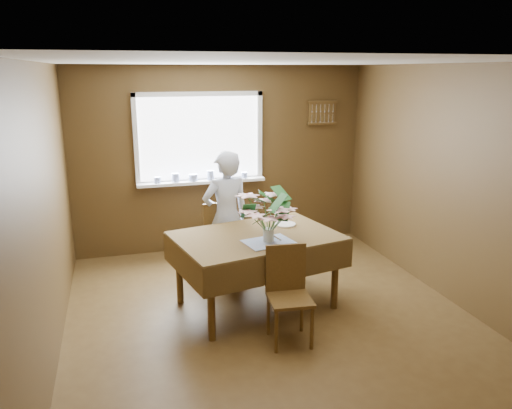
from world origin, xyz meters
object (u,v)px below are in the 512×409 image
object	(u,v)px
dining_table	(256,244)
flower_bouquet	(269,212)
chair_far	(217,236)
chair_near	(288,289)
seated_woman	(226,217)

from	to	relation	value
dining_table	flower_bouquet	world-z (taller)	flower_bouquet
chair_far	dining_table	bearing A→B (deg)	94.76
chair_far	flower_bouquet	distance (m)	1.29
chair_near	flower_bouquet	distance (m)	0.78
dining_table	seated_woman	world-z (taller)	seated_woman
dining_table	flower_bouquet	size ratio (longest dim) A/B	3.31
dining_table	chair_far	bearing A→B (deg)	93.18
seated_woman	chair_far	bearing A→B (deg)	-71.26
seated_woman	flower_bouquet	xyz separation A→B (m)	(0.21, -0.97, 0.32)
chair_far	flower_bouquet	bearing A→B (deg)	94.46
chair_far	chair_near	bearing A→B (deg)	91.57
dining_table	chair_near	distance (m)	0.75
dining_table	chair_far	size ratio (longest dim) A/B	1.91
dining_table	chair_far	distance (m)	0.93
chair_near	flower_bouquet	size ratio (longest dim) A/B	1.62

